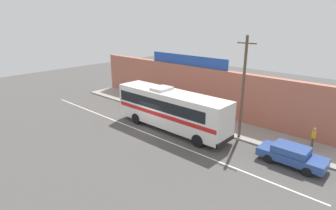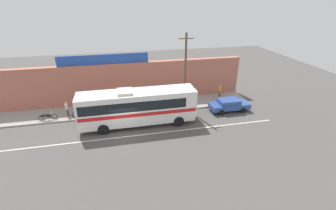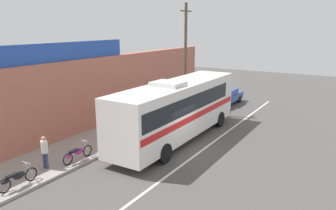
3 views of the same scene
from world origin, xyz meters
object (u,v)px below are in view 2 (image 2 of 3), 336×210
parked_car (229,104)px  pedestrian_far_right (220,90)px  motorcycle_green (47,116)px  pedestrian_near_shop (159,99)px  pedestrian_far_left (67,108)px  intercity_bus (137,106)px  motorcycle_red (81,114)px  utility_pole (185,71)px

parked_car → pedestrian_far_right: pedestrian_far_right is taller
motorcycle_green → pedestrian_far_right: pedestrian_far_right is taller
motorcycle_green → pedestrian_near_shop: pedestrian_near_shop is taller
pedestrian_far_left → intercity_bus: bearing=-24.2°
motorcycle_red → pedestrian_far_left: (-1.44, 0.64, 0.51)m
utility_pole → pedestrian_far_left: utility_pole is taller
intercity_bus → pedestrian_near_shop: bearing=50.3°
pedestrian_far_left → pedestrian_far_right: 17.95m
parked_car → pedestrian_far_right: 3.54m
motorcycle_red → pedestrian_far_left: size_ratio=1.20×
intercity_bus → pedestrian_far_left: (-7.14, 3.22, -0.99)m
pedestrian_near_shop → pedestrian_far_left: bearing=-178.8°
intercity_bus → parked_car: bearing=5.3°
motorcycle_green → pedestrian_near_shop: bearing=3.6°
utility_pole → pedestrian_far_right: (5.19, 1.98, -3.36)m
utility_pole → motorcycle_red: 11.94m
pedestrian_far_left → motorcycle_green: bearing=-164.0°
intercity_bus → pedestrian_near_shop: 4.55m
motorcycle_red → pedestrian_near_shop: 8.61m
utility_pole → motorcycle_green: size_ratio=4.41×
utility_pole → parked_car: bearing=-17.6°
intercity_bus → pedestrian_far_right: intercity_bus is taller
intercity_bus → motorcycle_green: (-9.03, 2.68, -1.50)m
intercity_bus → utility_pole: size_ratio=1.36×
parked_car → utility_pole: size_ratio=0.53×
intercity_bus → pedestrian_near_shop: size_ratio=7.02×
parked_car → motorcycle_red: (-16.07, 1.61, -0.17)m
pedestrian_far_left → parked_car: bearing=-7.3°
pedestrian_far_left → pedestrian_near_shop: bearing=1.2°
intercity_bus → motorcycle_green: size_ratio=6.01×
intercity_bus → pedestrian_near_shop: intercity_bus is taller
pedestrian_near_shop → parked_car: bearing=-18.1°
pedestrian_far_left → pedestrian_far_right: size_ratio=0.98×
parked_car → pedestrian_near_shop: 7.92m
intercity_bus → parked_car: intercity_bus is taller
parked_car → intercity_bus: bearing=-174.7°
motorcycle_red → pedestrian_far_left: 1.66m
intercity_bus → parked_car: (10.37, 0.96, -1.33)m
pedestrian_near_shop → pedestrian_far_right: (7.92, 1.04, 0.03)m
motorcycle_red → pedestrian_near_shop: size_ratio=1.20×
utility_pole → motorcycle_red: bearing=179.5°
pedestrian_near_shop → pedestrian_far_right: bearing=7.5°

